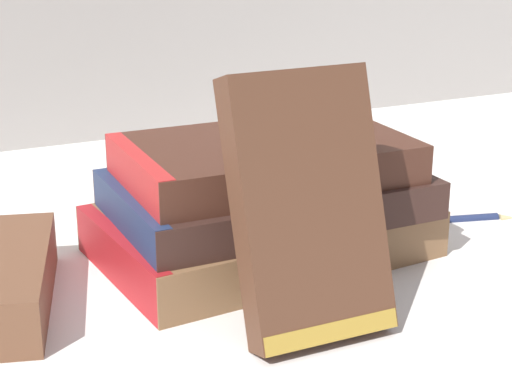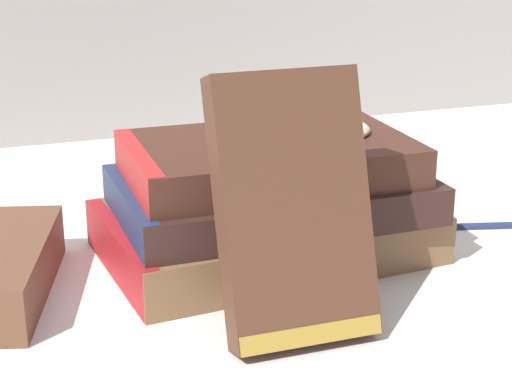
% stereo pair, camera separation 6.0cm
% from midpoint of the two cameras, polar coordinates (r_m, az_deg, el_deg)
% --- Properties ---
extents(ground_plane, '(3.00, 3.00, 0.00)m').
position_cam_midpoint_polar(ground_plane, '(0.64, -0.70, -5.54)').
color(ground_plane, silver).
extents(book_flat_bottom, '(0.26, 0.18, 0.04)m').
position_cam_midpoint_polar(book_flat_bottom, '(0.67, 2.79, -2.75)').
color(book_flat_bottom, brown).
rests_on(book_flat_bottom, ground_plane).
extents(book_flat_middle, '(0.23, 0.15, 0.03)m').
position_cam_midpoint_polar(book_flat_middle, '(0.65, 3.19, -0.24)').
color(book_flat_middle, '#331E19').
rests_on(book_flat_middle, book_flat_bottom).
extents(book_flat_top, '(0.21, 0.14, 0.03)m').
position_cam_midpoint_polar(book_flat_top, '(0.64, 3.08, 2.14)').
color(book_flat_top, '#422319').
rests_on(book_flat_top, book_flat_middle).
extents(book_leaning_front, '(0.09, 0.07, 0.17)m').
position_cam_midpoint_polar(book_leaning_front, '(0.53, 5.77, -1.65)').
color(book_leaning_front, '#4C2D1E').
rests_on(book_leaning_front, ground_plane).
extents(pocket_watch, '(0.05, 0.06, 0.01)m').
position_cam_midpoint_polar(pocket_watch, '(0.66, 7.84, 4.13)').
color(pocket_watch, white).
rests_on(pocket_watch, book_flat_top).
extents(fountain_pen, '(0.14, 0.04, 0.01)m').
position_cam_midpoint_polar(fountain_pen, '(0.75, 15.36, -2.09)').
color(fountain_pen, '#1E284C').
rests_on(fountain_pen, ground_plane).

